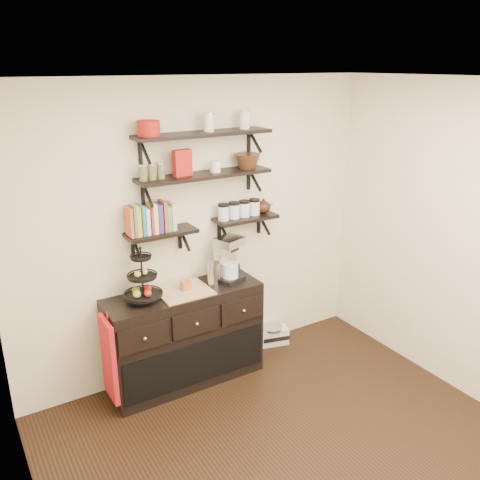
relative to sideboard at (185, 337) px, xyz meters
name	(u,v)px	position (x,y,z in m)	size (l,w,h in m)	color
floor	(314,473)	(0.29, -1.51, -0.45)	(3.50, 3.50, 0.00)	black
ceiling	(338,81)	(0.29, -1.51, 2.25)	(3.50, 3.50, 0.02)	white
back_wall	(199,230)	(0.29, 0.24, 0.90)	(3.50, 0.02, 2.70)	#F2EACD
left_wall	(33,392)	(-1.46, -1.51, 0.90)	(0.02, 3.50, 2.70)	#F2EACD
shelf_top	(203,134)	(0.29, 0.10, 1.78)	(1.20, 0.27, 0.23)	black
shelf_mid	(204,175)	(0.29, 0.10, 1.43)	(1.20, 0.27, 0.23)	black
shelf_low_left	(161,233)	(-0.13, 0.12, 0.98)	(0.60, 0.25, 0.23)	black
shelf_low_right	(245,218)	(0.71, 0.12, 0.98)	(0.60, 0.25, 0.23)	black
cookbooks	(153,219)	(-0.20, 0.12, 1.11)	(0.40, 0.15, 0.26)	#CB4929
glass_canisters	(239,210)	(0.64, 0.12, 1.06)	(0.43, 0.10, 0.13)	silver
sideboard	(185,337)	(0.00, 0.00, 0.00)	(1.40, 0.50, 0.92)	black
fruit_stand	(143,284)	(-0.36, 0.00, 0.61)	(0.32, 0.32, 0.47)	black
candle	(186,285)	(0.03, 0.00, 0.50)	(0.08, 0.08, 0.08)	#A26325
coffee_maker	(228,259)	(0.47, 0.03, 0.65)	(0.28, 0.28, 0.42)	black
thermal_carafe	(214,274)	(0.29, -0.02, 0.56)	(0.11, 0.11, 0.22)	silver
apron	(109,359)	(-0.73, -0.10, 0.06)	(0.04, 0.31, 0.71)	#A41112
radio	(272,335)	(1.05, 0.12, -0.36)	(0.36, 0.27, 0.19)	silver
recipe_box	(182,163)	(0.08, 0.10, 1.56)	(0.16, 0.06, 0.22)	#A21812
walnut_bowl	(247,161)	(0.72, 0.10, 1.51)	(0.24, 0.24, 0.13)	black
ramekins	(215,167)	(0.39, 0.10, 1.50)	(0.09, 0.09, 0.10)	white
teapot	(263,206)	(0.91, 0.12, 1.07)	(0.19, 0.14, 0.14)	black
red_pot	(149,128)	(-0.19, 0.10, 1.86)	(0.18, 0.18, 0.12)	#A21812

